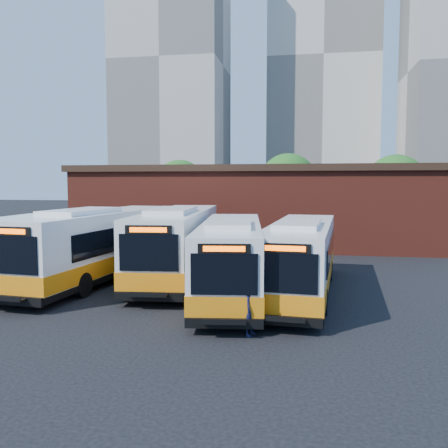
% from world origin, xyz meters
% --- Properties ---
extents(ground, '(220.00, 220.00, 0.00)m').
position_xyz_m(ground, '(0.00, 0.00, 0.00)').
color(ground, black).
extents(bus_farwest, '(2.92, 12.54, 3.39)m').
position_xyz_m(bus_farwest, '(-10.05, 3.38, 1.54)').
color(bus_farwest, white).
rests_on(bus_farwest, ground).
extents(bus_west, '(4.18, 14.11, 3.79)m').
position_xyz_m(bus_west, '(-6.61, 3.38, 1.72)').
color(bus_west, white).
rests_on(bus_west, ground).
extents(bus_midwest, '(4.10, 14.10, 3.79)m').
position_xyz_m(bus_midwest, '(-2.77, 4.87, 1.72)').
color(bus_midwest, white).
rests_on(bus_midwest, ground).
extents(bus_mideast, '(4.09, 12.91, 3.47)m').
position_xyz_m(bus_mideast, '(0.68, 1.35, 1.57)').
color(bus_mideast, white).
rests_on(bus_mideast, ground).
extents(bus_east, '(3.56, 12.75, 3.43)m').
position_xyz_m(bus_east, '(3.83, 1.96, 1.56)').
color(bus_east, white).
rests_on(bus_east, ground).
extents(transit_worker, '(0.58, 0.74, 1.77)m').
position_xyz_m(transit_worker, '(2.25, -4.42, 0.89)').
color(transit_worker, '#131436').
rests_on(transit_worker, ground).
extents(depot_building, '(28.60, 12.60, 6.40)m').
position_xyz_m(depot_building, '(0.00, 20.00, 3.26)').
color(depot_building, maroon).
rests_on(depot_building, ground).
extents(tree_west, '(6.00, 6.00, 7.65)m').
position_xyz_m(tree_west, '(-10.00, 32.00, 4.64)').
color(tree_west, '#382314').
rests_on(tree_west, ground).
extents(tree_mid, '(6.56, 6.56, 8.36)m').
position_xyz_m(tree_mid, '(2.00, 34.00, 5.08)').
color(tree_mid, '#382314').
rests_on(tree_mid, ground).
extents(tree_east, '(6.24, 6.24, 7.96)m').
position_xyz_m(tree_east, '(13.00, 31.00, 4.83)').
color(tree_east, '#382314').
rests_on(tree_east, ground).
extents(tower_left, '(20.00, 18.00, 56.20)m').
position_xyz_m(tower_left, '(-22.00, 72.00, 27.84)').
color(tower_left, '#B9B3AA').
rests_on(tower_left, ground).
extents(tower_center, '(22.00, 20.00, 61.20)m').
position_xyz_m(tower_center, '(7.00, 86.00, 30.34)').
color(tower_center, beige).
rests_on(tower_center, ground).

